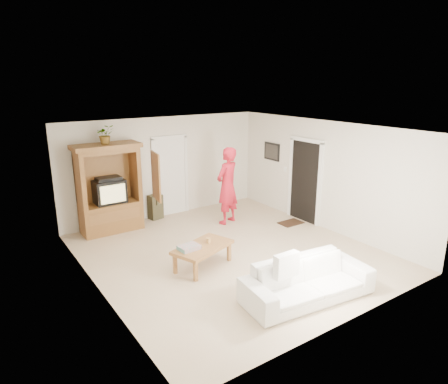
% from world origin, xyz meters
% --- Properties ---
extents(floor, '(6.00, 6.00, 0.00)m').
position_xyz_m(floor, '(0.00, 0.00, 0.00)').
color(floor, tan).
rests_on(floor, ground).
extents(ceiling, '(6.00, 6.00, 0.00)m').
position_xyz_m(ceiling, '(0.00, 0.00, 2.60)').
color(ceiling, white).
rests_on(ceiling, floor).
extents(wall_back, '(5.50, 0.00, 5.50)m').
position_xyz_m(wall_back, '(0.00, 3.00, 1.30)').
color(wall_back, silver).
rests_on(wall_back, floor).
extents(wall_front, '(5.50, 0.00, 5.50)m').
position_xyz_m(wall_front, '(0.00, -3.00, 1.30)').
color(wall_front, silver).
rests_on(wall_front, floor).
extents(wall_left, '(0.00, 6.00, 6.00)m').
position_xyz_m(wall_left, '(-2.75, 0.00, 1.30)').
color(wall_left, silver).
rests_on(wall_left, floor).
extents(wall_right, '(0.00, 6.00, 6.00)m').
position_xyz_m(wall_right, '(2.75, 0.00, 1.30)').
color(wall_right, silver).
rests_on(wall_right, floor).
extents(armoire, '(1.82, 1.14, 2.10)m').
position_xyz_m(armoire, '(-1.58, 2.66, 0.91)').
color(armoire, brown).
rests_on(armoire, floor).
extents(door_back, '(0.85, 0.05, 2.04)m').
position_xyz_m(door_back, '(0.15, 2.97, 1.02)').
color(door_back, white).
rests_on(door_back, floor).
extents(doorway_right, '(0.05, 0.90, 2.04)m').
position_xyz_m(doorway_right, '(2.73, 0.60, 1.02)').
color(doorway_right, black).
rests_on(doorway_right, floor).
extents(framed_picture, '(0.03, 0.60, 0.48)m').
position_xyz_m(framed_picture, '(2.73, 1.90, 1.60)').
color(framed_picture, black).
rests_on(framed_picture, wall_right).
extents(doormat, '(0.60, 0.40, 0.02)m').
position_xyz_m(doormat, '(2.30, 0.60, 0.01)').
color(doormat, '#382316').
rests_on(doormat, floor).
extents(plant, '(0.41, 0.36, 0.43)m').
position_xyz_m(plant, '(-1.60, 2.63, 2.32)').
color(plant, '#4C7238').
rests_on(plant, armoire).
extents(man, '(0.82, 0.67, 1.93)m').
position_xyz_m(man, '(1.00, 1.56, 0.97)').
color(man, red).
rests_on(man, floor).
extents(sofa, '(2.31, 1.13, 0.65)m').
position_xyz_m(sofa, '(0.03, -2.18, 0.32)').
color(sofa, white).
rests_on(sofa, floor).
extents(coffee_table, '(1.34, 1.01, 0.44)m').
position_xyz_m(coffee_table, '(-0.80, -0.23, 0.39)').
color(coffee_table, '#A46F38').
rests_on(coffee_table, floor).
extents(towel, '(0.40, 0.31, 0.08)m').
position_xyz_m(towel, '(-1.11, -0.23, 0.48)').
color(towel, '#FF5463').
rests_on(towel, coffee_table).
extents(candle, '(0.08, 0.08, 0.10)m').
position_xyz_m(candle, '(-0.64, -0.17, 0.49)').
color(candle, tan).
rests_on(candle, coffee_table).
extents(backpack_black, '(0.34, 0.21, 0.41)m').
position_xyz_m(backpack_black, '(-0.94, 2.79, 0.21)').
color(backpack_black, black).
rests_on(backpack_black, floor).
extents(backpack_olive, '(0.37, 0.30, 0.64)m').
position_xyz_m(backpack_olive, '(-0.37, 2.85, 0.32)').
color(backpack_olive, '#47442B').
rests_on(backpack_olive, floor).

